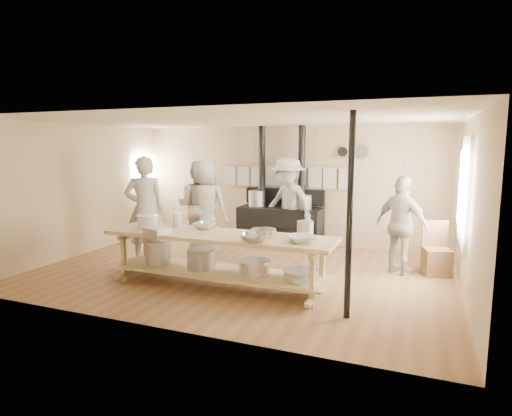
# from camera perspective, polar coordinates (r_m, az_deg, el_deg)

# --- Properties ---
(ground) EXTENTS (7.00, 7.00, 0.00)m
(ground) POSITION_cam_1_polar(r_m,az_deg,el_deg) (7.55, -1.89, -8.46)
(ground) COLOR brown
(ground) RESTS_ON ground
(room_shell) EXTENTS (7.00, 7.00, 7.00)m
(room_shell) POSITION_cam_1_polar(r_m,az_deg,el_deg) (7.25, -1.95, 3.92)
(room_shell) COLOR tan
(room_shell) RESTS_ON ground
(window_right) EXTENTS (0.09, 1.50, 1.65)m
(window_right) POSITION_cam_1_polar(r_m,az_deg,el_deg) (7.27, 26.11, 2.12)
(window_right) COLOR beige
(window_right) RESTS_ON ground
(left_opening) EXTENTS (0.00, 0.90, 0.90)m
(left_opening) POSITION_cam_1_polar(r_m,az_deg,el_deg) (10.72, -14.72, 4.97)
(left_opening) COLOR white
(left_opening) RESTS_ON ground
(stove) EXTENTS (1.90, 0.75, 2.60)m
(stove) POSITION_cam_1_polar(r_m,az_deg,el_deg) (9.36, 3.25, -1.89)
(stove) COLOR black
(stove) RESTS_ON ground
(towel_rail) EXTENTS (3.00, 0.04, 0.47)m
(towel_rail) POSITION_cam_1_polar(r_m,az_deg,el_deg) (9.49, 3.88, 4.50)
(towel_rail) COLOR tan
(towel_rail) RESTS_ON ground
(back_wall_shelf) EXTENTS (0.63, 0.14, 0.32)m
(back_wall_shelf) POSITION_cam_1_polar(r_m,az_deg,el_deg) (9.17, 12.78, 7.03)
(back_wall_shelf) COLOR tan
(back_wall_shelf) RESTS_ON ground
(prep_table) EXTENTS (3.60, 0.90, 0.85)m
(prep_table) POSITION_cam_1_polar(r_m,az_deg,el_deg) (6.63, -5.11, -6.21)
(prep_table) COLOR tan
(prep_table) RESTS_ON ground
(support_post) EXTENTS (0.08, 0.08, 2.60)m
(support_post) POSITION_cam_1_polar(r_m,az_deg,el_deg) (5.41, 12.39, -1.23)
(support_post) COLOR black
(support_post) RESTS_ON ground
(cook_far_left) EXTENTS (0.87, 0.81, 2.00)m
(cook_far_left) POSITION_cam_1_polar(r_m,az_deg,el_deg) (8.23, -14.58, -0.19)
(cook_far_left) COLOR #B5AFA0
(cook_far_left) RESTS_ON ground
(cook_left) EXTENTS (1.01, 0.85, 1.87)m
(cook_left) POSITION_cam_1_polar(r_m,az_deg,el_deg) (9.00, -7.74, 0.30)
(cook_left) COLOR #B5AFA0
(cook_left) RESTS_ON ground
(cook_center) EXTENTS (0.96, 0.66, 1.89)m
(cook_center) POSITION_cam_1_polar(r_m,az_deg,el_deg) (8.83, -6.76, 0.24)
(cook_center) COLOR #B5AFA0
(cook_center) RESTS_ON ground
(cook_right) EXTENTS (1.06, 0.86, 1.69)m
(cook_right) POSITION_cam_1_polar(r_m,az_deg,el_deg) (7.65, 18.85, -2.19)
(cook_right) COLOR #B5AFA0
(cook_right) RESTS_ON ground
(cook_by_window) EXTENTS (1.43, 1.15, 1.94)m
(cook_by_window) POSITION_cam_1_polar(r_m,az_deg,el_deg) (9.06, 4.29, 0.63)
(cook_by_window) COLOR #B5AFA0
(cook_by_window) RESTS_ON ground
(chair) EXTENTS (0.52, 0.52, 0.91)m
(chair) POSITION_cam_1_polar(r_m,az_deg,el_deg) (7.94, 22.94, -6.28)
(chair) COLOR #513920
(chair) RESTS_ON ground
(bowl_white_a) EXTENTS (0.38, 0.38, 0.09)m
(bowl_white_a) POSITION_cam_1_polar(r_m,az_deg,el_deg) (6.96, -6.84, -2.37)
(bowl_white_a) COLOR white
(bowl_white_a) RESTS_ON prep_table
(bowl_steel_a) EXTENTS (0.44, 0.44, 0.10)m
(bowl_steel_a) POSITION_cam_1_polar(r_m,az_deg,el_deg) (6.99, -6.49, -2.28)
(bowl_steel_a) COLOR silver
(bowl_steel_a) RESTS_ON prep_table
(bowl_white_b) EXTENTS (0.56, 0.56, 0.10)m
(bowl_white_b) POSITION_cam_1_polar(r_m,az_deg,el_deg) (5.97, 6.01, -4.10)
(bowl_white_b) COLOR white
(bowl_white_b) RESTS_ON prep_table
(bowl_steel_b) EXTENTS (0.47, 0.47, 0.12)m
(bowl_steel_b) POSITION_cam_1_polar(r_m,az_deg,el_deg) (5.95, -0.40, -4.00)
(bowl_steel_b) COLOR silver
(bowl_steel_b) RESTS_ON prep_table
(roasting_pan) EXTENTS (0.45, 0.38, 0.09)m
(roasting_pan) POSITION_cam_1_polar(r_m,az_deg,el_deg) (6.70, -13.08, -2.96)
(roasting_pan) COLOR #B2B2B7
(roasting_pan) RESTS_ON prep_table
(mixing_bowl_large) EXTENTS (0.39, 0.39, 0.12)m
(mixing_bowl_large) POSITION_cam_1_polar(r_m,az_deg,el_deg) (6.27, 1.02, -3.36)
(mixing_bowl_large) COLOR silver
(mixing_bowl_large) RESTS_ON prep_table
(bucket_galv) EXTENTS (0.26, 0.26, 0.22)m
(bucket_galv) POSITION_cam_1_polar(r_m,az_deg,el_deg) (6.38, 6.57, -2.73)
(bucket_galv) COLOR gray
(bucket_galv) RESTS_ON prep_table
(deep_bowl_enamel) EXTENTS (0.43, 0.43, 0.21)m
(deep_bowl_enamel) POSITION_cam_1_polar(r_m,az_deg,el_deg) (7.14, -14.23, -1.81)
(deep_bowl_enamel) COLOR white
(deep_bowl_enamel) RESTS_ON prep_table
(pitcher) EXTENTS (0.19, 0.19, 0.23)m
(pitcher) POSITION_cam_1_polar(r_m,az_deg,el_deg) (7.26, -10.43, -1.47)
(pitcher) COLOR white
(pitcher) RESTS_ON prep_table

